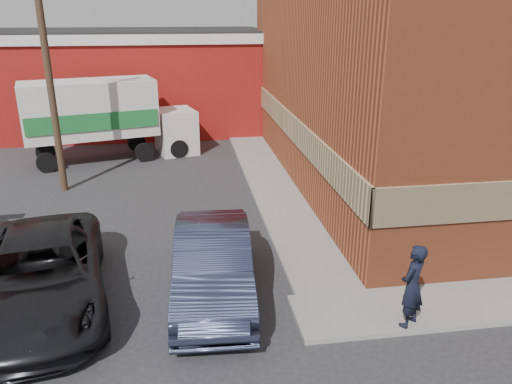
{
  "coord_description": "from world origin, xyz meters",
  "views": [
    {
      "loc": [
        -2.82,
        -10.29,
        6.67
      ],
      "look_at": [
        -0.77,
        3.3,
        1.62
      ],
      "focal_mm": 35.0,
      "sensor_mm": 36.0,
      "label": 1
    }
  ],
  "objects_px": {
    "sedan": "(213,264)",
    "suv_a": "(41,274)",
    "warehouse": "(125,80)",
    "utility_pole": "(48,66)",
    "box_truck": "(107,114)",
    "brick_building": "(461,61)",
    "man": "(412,286)"
  },
  "relations": [
    {
      "from": "brick_building",
      "to": "warehouse",
      "type": "relative_size",
      "value": 1.12
    },
    {
      "from": "brick_building",
      "to": "warehouse",
      "type": "height_order",
      "value": "brick_building"
    },
    {
      "from": "utility_pole",
      "to": "box_truck",
      "type": "bearing_deg",
      "value": 72.6
    },
    {
      "from": "warehouse",
      "to": "box_truck",
      "type": "relative_size",
      "value": 2.09
    },
    {
      "from": "man",
      "to": "brick_building",
      "type": "bearing_deg",
      "value": -160.58
    },
    {
      "from": "man",
      "to": "sedan",
      "type": "xyz_separation_m",
      "value": [
        -4.15,
        2.05,
        -0.22
      ]
    },
    {
      "from": "brick_building",
      "to": "man",
      "type": "relative_size",
      "value": 9.47
    },
    {
      "from": "warehouse",
      "to": "utility_pole",
      "type": "height_order",
      "value": "utility_pole"
    },
    {
      "from": "suv_a",
      "to": "box_truck",
      "type": "xyz_separation_m",
      "value": [
        0.06,
        12.55,
        1.28
      ]
    },
    {
      "from": "sedan",
      "to": "box_truck",
      "type": "xyz_separation_m",
      "value": [
        -3.95,
        12.65,
        1.27
      ]
    },
    {
      "from": "utility_pole",
      "to": "sedan",
      "type": "distance_m",
      "value": 10.72
    },
    {
      "from": "utility_pole",
      "to": "man",
      "type": "relative_size",
      "value": 4.67
    },
    {
      "from": "warehouse",
      "to": "box_truck",
      "type": "xyz_separation_m",
      "value": [
        -0.2,
        -6.85,
        -0.68
      ]
    },
    {
      "from": "man",
      "to": "sedan",
      "type": "bearing_deg",
      "value": -64.84
    },
    {
      "from": "utility_pole",
      "to": "box_truck",
      "type": "height_order",
      "value": "utility_pole"
    },
    {
      "from": "utility_pole",
      "to": "man",
      "type": "bearing_deg",
      "value": -48.32
    },
    {
      "from": "utility_pole",
      "to": "box_truck",
      "type": "xyz_separation_m",
      "value": [
        1.3,
        4.15,
        -2.61
      ]
    },
    {
      "from": "suv_a",
      "to": "box_truck",
      "type": "height_order",
      "value": "box_truck"
    },
    {
      "from": "warehouse",
      "to": "sedan",
      "type": "relative_size",
      "value": 3.12
    },
    {
      "from": "man",
      "to": "sedan",
      "type": "relative_size",
      "value": 0.37
    },
    {
      "from": "utility_pole",
      "to": "box_truck",
      "type": "distance_m",
      "value": 5.07
    },
    {
      "from": "brick_building",
      "to": "box_truck",
      "type": "height_order",
      "value": "brick_building"
    },
    {
      "from": "box_truck",
      "to": "sedan",
      "type": "bearing_deg",
      "value": -87.34
    },
    {
      "from": "sedan",
      "to": "suv_a",
      "type": "bearing_deg",
      "value": -178.06
    },
    {
      "from": "utility_pole",
      "to": "brick_building",
      "type": "bearing_deg",
      "value": -0.02
    },
    {
      "from": "warehouse",
      "to": "brick_building",
      "type": "bearing_deg",
      "value": -37.2
    },
    {
      "from": "warehouse",
      "to": "suv_a",
      "type": "height_order",
      "value": "warehouse"
    },
    {
      "from": "utility_pole",
      "to": "box_truck",
      "type": "relative_size",
      "value": 1.15
    },
    {
      "from": "man",
      "to": "sedan",
      "type": "height_order",
      "value": "man"
    },
    {
      "from": "utility_pole",
      "to": "suv_a",
      "type": "distance_m",
      "value": 9.35
    },
    {
      "from": "utility_pole",
      "to": "sedan",
      "type": "xyz_separation_m",
      "value": [
        5.25,
        -8.5,
        -3.89
      ]
    },
    {
      "from": "box_truck",
      "to": "brick_building",
      "type": "bearing_deg",
      "value": -30.44
    }
  ]
}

